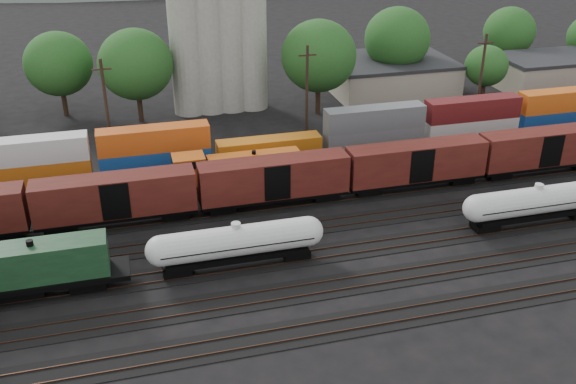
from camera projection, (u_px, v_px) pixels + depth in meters
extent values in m
plane|color=black|center=(250.00, 235.00, 60.09)|extent=(600.00, 600.00, 0.00)
cube|color=black|center=(292.00, 334.00, 47.10)|extent=(180.00, 3.20, 0.08)
cube|color=#382319|center=(295.00, 339.00, 46.44)|extent=(180.00, 0.08, 0.16)
cube|color=#382319|center=(290.00, 327.00, 47.69)|extent=(180.00, 0.08, 0.16)
cube|color=black|center=(276.00, 295.00, 51.43)|extent=(180.00, 3.20, 0.08)
cube|color=#382319|center=(278.00, 300.00, 50.77)|extent=(180.00, 0.08, 0.16)
cube|color=#382319|center=(274.00, 289.00, 52.01)|extent=(180.00, 0.08, 0.16)
cube|color=black|center=(262.00, 263.00, 55.75)|extent=(180.00, 3.20, 0.08)
cube|color=#382319|center=(264.00, 266.00, 55.09)|extent=(180.00, 0.08, 0.16)
cube|color=#382319|center=(260.00, 258.00, 56.34)|extent=(180.00, 0.08, 0.16)
cube|color=black|center=(250.00, 235.00, 60.08)|extent=(180.00, 3.20, 0.08)
cube|color=#382319|center=(252.00, 238.00, 59.42)|extent=(180.00, 0.08, 0.16)
cube|color=#382319|center=(248.00, 230.00, 60.66)|extent=(180.00, 0.08, 0.16)
cube|color=black|center=(240.00, 210.00, 64.40)|extent=(180.00, 3.20, 0.08)
cube|color=#382319|center=(241.00, 213.00, 63.74)|extent=(180.00, 0.08, 0.16)
cube|color=#382319|center=(238.00, 206.00, 64.98)|extent=(180.00, 0.08, 0.16)
cube|color=black|center=(231.00, 189.00, 68.72)|extent=(180.00, 3.20, 0.08)
cube|color=#382319|center=(232.00, 191.00, 68.07)|extent=(180.00, 0.08, 0.16)
cube|color=#382319|center=(229.00, 186.00, 69.31)|extent=(180.00, 0.08, 0.16)
cube|color=black|center=(223.00, 170.00, 73.05)|extent=(180.00, 3.20, 0.08)
cube|color=#382319|center=(224.00, 172.00, 72.39)|extent=(180.00, 0.08, 0.16)
cube|color=#382319|center=(222.00, 167.00, 73.63)|extent=(180.00, 0.08, 0.16)
cube|color=black|center=(7.00, 284.00, 50.38)|extent=(18.90, 3.22, 0.44)
cube|color=black|center=(8.00, 290.00, 50.60)|extent=(5.56, 2.45, 0.89)
cube|color=#193C20|center=(34.00, 262.00, 50.13)|extent=(11.34, 2.67, 3.00)
cylinder|color=black|center=(30.00, 244.00, 49.39)|extent=(0.56, 0.56, 0.56)
cube|color=black|center=(88.00, 281.00, 52.10)|extent=(2.89, 2.22, 0.78)
cylinder|color=silver|center=(237.00, 241.00, 54.12)|extent=(12.66, 2.61, 2.61)
sphere|color=silver|center=(161.00, 251.00, 52.65)|extent=(2.61, 2.61, 2.61)
sphere|color=silver|center=(308.00, 231.00, 55.59)|extent=(2.61, 2.61, 2.61)
cylinder|color=silver|center=(236.00, 225.00, 53.46)|extent=(0.81, 0.81, 0.45)
cube|color=black|center=(237.00, 241.00, 54.12)|extent=(12.95, 2.73, 0.07)
cube|color=black|center=(237.00, 255.00, 54.76)|extent=(12.23, 1.98, 0.45)
cube|color=black|center=(177.00, 269.00, 53.80)|extent=(2.34, 1.80, 0.63)
cube|color=black|center=(295.00, 252.00, 56.20)|extent=(2.34, 1.80, 0.63)
cylinder|color=silver|center=(536.00, 200.00, 60.83)|extent=(12.63, 2.60, 2.60)
sphere|color=silver|center=(477.00, 208.00, 59.36)|extent=(2.60, 2.60, 2.60)
cylinder|color=silver|center=(539.00, 186.00, 60.17)|extent=(0.81, 0.81, 0.45)
cube|color=black|center=(536.00, 200.00, 60.83)|extent=(12.91, 2.73, 0.07)
cube|color=black|center=(534.00, 214.00, 61.46)|extent=(12.20, 1.97, 0.45)
cube|color=black|center=(485.00, 225.00, 60.51)|extent=(2.33, 1.79, 0.63)
cube|color=black|center=(236.00, 179.00, 68.36)|extent=(16.45, 2.65, 0.37)
cube|color=black|center=(237.00, 182.00, 68.54)|extent=(4.57, 2.01, 0.73)
cube|color=#BD5010|center=(254.00, 165.00, 68.19)|extent=(9.87, 2.19, 2.47)
cube|color=#BD5010|center=(189.00, 169.00, 66.46)|extent=(3.29, 2.65, 3.02)
cube|color=black|center=(188.00, 161.00, 66.04)|extent=(3.38, 2.74, 0.82)
cube|color=#BD5010|center=(167.00, 178.00, 66.24)|extent=(1.46, 2.19, 1.65)
cylinder|color=black|center=(254.00, 153.00, 67.58)|extent=(0.46, 0.46, 0.46)
cube|color=black|center=(187.00, 189.00, 67.41)|extent=(2.38, 1.83, 0.64)
cube|color=black|center=(284.00, 178.00, 69.84)|extent=(2.38, 1.83, 0.64)
cube|color=black|center=(118.00, 215.00, 61.15)|extent=(15.00, 2.60, 0.40)
cube|color=#4A1712|center=(115.00, 195.00, 60.21)|extent=(15.00, 2.90, 3.80)
cube|color=black|center=(274.00, 196.00, 64.71)|extent=(15.00, 2.60, 0.40)
cube|color=#4A1712|center=(274.00, 177.00, 63.78)|extent=(15.00, 2.90, 3.80)
cube|color=black|center=(414.00, 179.00, 68.28)|extent=(15.00, 2.60, 0.40)
cube|color=#4A1712|center=(416.00, 161.00, 67.35)|extent=(15.00, 2.90, 3.80)
cube|color=black|center=(541.00, 164.00, 71.85)|extent=(15.00, 2.60, 0.40)
cube|color=#4A1712|center=(544.00, 147.00, 70.91)|extent=(15.00, 2.90, 3.80)
cube|color=black|center=(223.00, 167.00, 72.84)|extent=(160.00, 2.60, 0.60)
cube|color=#C76114|center=(33.00, 173.00, 67.47)|extent=(12.00, 2.40, 2.60)
cube|color=silver|center=(28.00, 150.00, 66.31)|extent=(12.00, 2.40, 2.60)
cube|color=#154490|center=(156.00, 161.00, 70.43)|extent=(12.00, 2.40, 2.60)
cube|color=#CD5015|center=(154.00, 139.00, 69.27)|extent=(12.00, 2.40, 2.60)
cube|color=#BF6613|center=(269.00, 149.00, 73.40)|extent=(12.00, 2.40, 2.60)
cube|color=slate|center=(373.00, 138.00, 76.36)|extent=(12.00, 2.40, 2.60)
cube|color=#5B5D60|center=(375.00, 118.00, 75.20)|extent=(12.00, 2.40, 2.60)
cube|color=beige|center=(470.00, 128.00, 79.33)|extent=(12.00, 2.40, 2.60)
cube|color=#591416|center=(473.00, 108.00, 78.17)|extent=(12.00, 2.40, 2.60)
cube|color=navy|center=(560.00, 119.00, 82.29)|extent=(12.00, 2.40, 2.60)
cube|color=#D25815|center=(563.00, 100.00, 81.13)|extent=(12.00, 2.40, 2.60)
cylinder|color=#A3A095|center=(186.00, 49.00, 86.99)|extent=(4.40, 4.40, 18.00)
cylinder|color=#A3A095|center=(208.00, 48.00, 87.69)|extent=(4.40, 4.40, 18.00)
cylinder|color=#A3A095|center=(230.00, 47.00, 88.38)|extent=(4.40, 4.40, 18.00)
cylinder|color=#A3A095|center=(251.00, 45.00, 89.08)|extent=(4.40, 4.40, 18.00)
cube|color=#9E937F|center=(389.00, 77.00, 98.88)|extent=(18.00, 14.00, 4.60)
cube|color=#232326|center=(390.00, 60.00, 97.75)|extent=(18.36, 14.28, 0.50)
cube|color=#9E937F|center=(550.00, 74.00, 100.35)|extent=(16.00, 10.00, 4.60)
cube|color=#232326|center=(553.00, 58.00, 99.21)|extent=(16.32, 10.20, 0.50)
cylinder|color=black|center=(65.00, 104.00, 89.21)|extent=(0.70, 0.70, 3.36)
ellipsoid|color=#265820|center=(58.00, 64.00, 86.70)|extent=(9.11, 9.11, 8.63)
cylinder|color=black|center=(140.00, 108.00, 87.00)|extent=(0.70, 0.70, 3.63)
ellipsoid|color=#265820|center=(136.00, 64.00, 84.29)|extent=(9.84, 9.84, 9.32)
cylinder|color=black|center=(225.00, 96.00, 94.10)|extent=(0.70, 0.70, 2.25)
ellipsoid|color=#265820|center=(224.00, 71.00, 92.42)|extent=(6.11, 6.11, 5.79)
cylinder|color=black|center=(318.00, 101.00, 89.69)|extent=(0.70, 0.70, 3.78)
ellipsoid|color=#265820|center=(319.00, 56.00, 86.86)|extent=(10.27, 10.27, 9.73)
cylinder|color=black|center=(394.00, 78.00, 99.71)|extent=(0.70, 0.70, 3.67)
ellipsoid|color=#265820|center=(397.00, 39.00, 96.97)|extent=(9.97, 9.97, 9.44)
cylinder|color=black|center=(483.00, 91.00, 95.88)|extent=(0.70, 0.70, 2.33)
ellipsoid|color=#265820|center=(486.00, 66.00, 94.14)|extent=(6.33, 6.33, 5.99)
cylinder|color=black|center=(505.00, 63.00, 108.99)|extent=(0.70, 0.70, 3.13)
ellipsoid|color=#265820|center=(509.00, 32.00, 106.65)|extent=(8.49, 8.49, 8.05)
cylinder|color=black|center=(107.00, 110.00, 73.67)|extent=(0.36, 0.36, 12.00)
cube|color=black|center=(101.00, 69.00, 71.53)|extent=(2.20, 0.18, 0.18)
cylinder|color=black|center=(307.00, 94.00, 79.23)|extent=(0.36, 0.36, 12.00)
cube|color=black|center=(307.00, 55.00, 77.09)|extent=(2.20, 0.18, 0.18)
cylinder|color=black|center=(481.00, 79.00, 84.79)|extent=(0.36, 0.36, 12.00)
cube|color=black|center=(486.00, 43.00, 82.65)|extent=(2.20, 0.18, 0.18)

